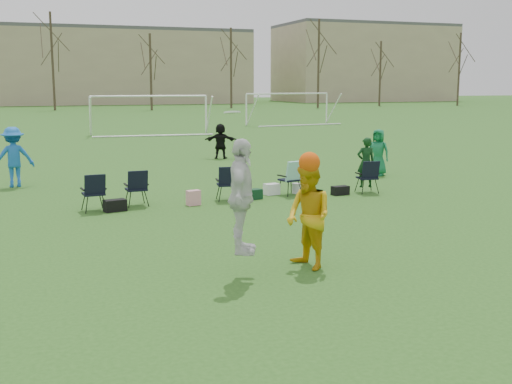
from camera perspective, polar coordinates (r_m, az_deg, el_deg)
name	(u,v)px	position (r m, az deg, el deg)	size (l,w,h in m)	color
ground	(277,295)	(9.98, 1.86, -9.13)	(260.00, 260.00, 0.00)	#28551A
fielder_blue	(14,157)	(21.39, -20.74, 2.92)	(1.21, 0.70, 1.88)	blue
fielder_green_far	(378,152)	(22.91, 10.79, 3.48)	(0.80, 0.52, 1.63)	#12693D
fielder_black	(221,141)	(27.64, -3.17, 4.55)	(1.40, 0.45, 1.51)	black
center_contest	(279,207)	(10.84, 2.09, -1.32)	(2.16, 1.30, 2.78)	silver
sideline_setup	(248,182)	(17.88, -0.71, 0.93)	(8.57, 1.34, 1.64)	black
goal_mid	(149,104)	(41.48, -9.47, 7.75)	(7.40, 0.63, 2.46)	white
goal_right	(288,100)	(50.70, 2.85, 8.19)	(7.35, 1.14, 2.46)	white
tree_line	(56,67)	(78.73, -17.39, 10.60)	(110.28, 3.28, 11.40)	#382B21
building_row	(91,65)	(105.31, -14.50, 10.87)	(126.00, 16.00, 13.00)	tan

